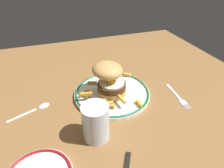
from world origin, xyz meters
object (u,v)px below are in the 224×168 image
object	(u,v)px
dinner_plate	(112,93)
burger	(109,78)
water_glass	(96,125)
fork	(178,96)
spoon	(39,107)

from	to	relation	value
dinner_plate	burger	world-z (taller)	burger
dinner_plate	water_glass	world-z (taller)	water_glass
burger	fork	size ratio (longest dim) A/B	0.98
fork	spoon	world-z (taller)	spoon
water_glass	fork	world-z (taller)	water_glass
dinner_plate	burger	distance (cm)	6.30
water_glass	fork	bearing A→B (deg)	13.92
burger	water_glass	xyz separation A→B (cm)	(-9.02, -16.12, -2.62)
dinner_plate	water_glass	distance (cm)	19.15
burger	fork	world-z (taller)	burger
fork	water_glass	bearing A→B (deg)	-166.08
burger	water_glass	size ratio (longest dim) A/B	1.35
water_glass	fork	size ratio (longest dim) A/B	0.72
burger	dinner_plate	bearing A→B (deg)	-7.54
burger	fork	distance (cm)	24.68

